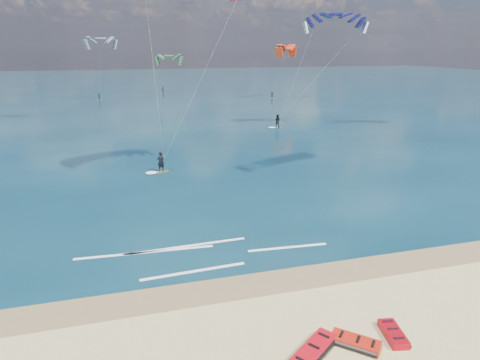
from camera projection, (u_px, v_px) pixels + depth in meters
name	position (u px, v px, depth m)	size (l,w,h in m)	color
ground	(157.00, 139.00, 55.35)	(320.00, 320.00, 0.00)	tan
wet_sand_strip	(224.00, 288.00, 21.39)	(320.00, 2.40, 0.01)	olive
sea	(135.00, 90.00, 114.09)	(320.00, 200.00, 0.04)	#092836
packed_kite_left	(312.00, 356.00, 16.76)	(2.96, 1.16, 0.42)	red
packed_kite_mid	(355.00, 346.00, 17.32)	(2.16, 1.09, 0.40)	red
packed_kite_right	(393.00, 337.00, 17.84)	(1.89, 1.04, 0.38)	#9F0611
kitesurfer_main	(176.00, 63.00, 35.37)	(11.05, 8.83, 19.69)	gold
kitesurfer_far	(307.00, 66.00, 58.61)	(13.21, 7.30, 17.04)	gold
shoreline_foam	(195.00, 253.00, 24.88)	(14.72, 3.63, 0.01)	white
distant_kites	(94.00, 72.00, 88.13)	(71.89, 36.86, 14.94)	#2552A2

